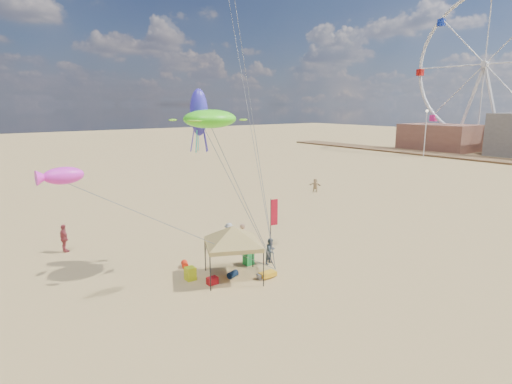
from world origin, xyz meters
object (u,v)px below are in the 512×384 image
Objects in this scene: cooler_blue at (248,248)px; chair_green at (248,259)px; canopy_tent at (233,228)px; feather_flag at (273,216)px; cooler_red at (212,281)px; person_near_a at (242,238)px; person_near_c at (229,236)px; person_far_a at (64,238)px; person_far_c at (315,185)px; ferris_wheel at (484,72)px; person_near_b at (271,251)px; beach_cart at (268,274)px; lamp_north at (426,125)px; chair_yellow at (190,274)px.

cooler_blue is 2.25m from chair_green.
canopy_tent is 1.48× the size of feather_flag.
person_near_a is (4.01, 3.06, 0.74)m from cooler_red.
person_far_a is (-8.72, 5.51, 0.07)m from person_near_c.
person_far_c is at bearing -90.70° from person_far_a.
ferris_wheel is at bearing 17.45° from cooler_red.
person_far_a is 26.09m from person_far_c.
person_near_a is at bearing 37.36° from cooler_red.
person_near_c is (0.70, 3.11, 0.48)m from chair_green.
beach_cart is at bearing -151.56° from person_near_b.
chair_green is 1.37m from person_near_b.
lamp_north is at bearing -86.04° from person_far_a.
person_near_b reaches higher than person_far_c.
chair_green is 0.08× the size of lamp_north.
canopy_tent is 3.34m from chair_yellow.
feather_flag reaches higher than cooler_red.
beach_cart is (2.80, -1.06, 0.01)m from cooler_red.
canopy_tent is at bearing 51.87° from person_near_a.
chair_yellow is 0.46× the size of person_near_b.
person_far_c is (17.07, 9.46, -0.09)m from person_near_c.
canopy_tent is 3.37× the size of person_far_c.
person_near_b is (0.23, -2.59, -0.16)m from person_near_a.
feather_flag is 2.28× the size of person_far_c.
person_far_a is at bearing 145.43° from feather_flag.
cooler_blue is at bearing 43.84° from canopy_tent.
person_near_b is at bearing -29.88° from chair_green.
cooler_red is 5.73m from person_near_c.
beach_cart is 13.28m from person_far_a.
person_far_a is (-9.28, 6.77, 0.71)m from cooler_blue.
person_far_c is (16.50, 10.73, 0.55)m from cooler_blue.
beach_cart is at bearing 77.09° from person_near_a.
lamp_north reaches higher than person_near_b.
person_near_c is at bearing 47.97° from cooler_red.
person_far_c is (17.78, 12.57, 0.39)m from chair_green.
person_far_a is at bearing -116.66° from person_far_c.
person_near_b is at bearing -161.92° from ferris_wheel.
feather_flag is 6.21× the size of cooler_red.
lamp_north is (55.09, 24.55, 4.75)m from person_near_b.
person_near_c is 0.05× the size of ferris_wheel.
canopy_tent is 9.18× the size of cooler_red.
chair_green is 0.02× the size of ferris_wheel.
chair_green reaches higher than beach_cart.
feather_flag is 6.65m from cooler_red.
ferris_wheel is at bearing -3.45° from lamp_north.
cooler_red is 10.93m from person_far_a.
feather_flag is at bearing -133.99° from person_far_a.
person_near_a is at bearing 73.64° from beach_cart.
feather_flag is 4.79× the size of chair_yellow.
person_far_a is (-8.01, 8.62, 0.55)m from chair_green.
feather_flag is 18.89m from person_far_c.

